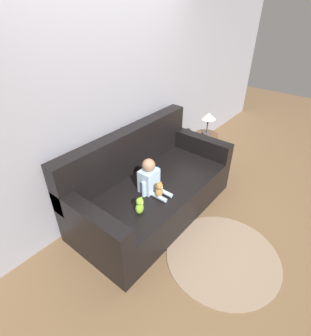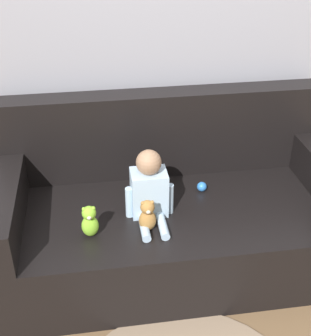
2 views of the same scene
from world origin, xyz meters
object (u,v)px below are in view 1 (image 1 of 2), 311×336
at_px(couch, 150,188).
at_px(side_table, 207,127).
at_px(person_baby, 150,178).
at_px(teddy_bear_brown, 159,190).
at_px(toy_ball, 157,169).
at_px(plush_toy_side, 140,206).

bearing_deg(couch, side_table, -0.41).
distance_m(couch, person_baby, 0.34).
xyz_separation_m(teddy_bear_brown, toy_ball, (0.39, 0.34, -0.07)).
bearing_deg(toy_ball, couch, -166.28).
distance_m(teddy_bear_brown, side_table, 1.52).
distance_m(couch, toy_ball, 0.26).
height_order(plush_toy_side, toy_ball, plush_toy_side).
relative_size(plush_toy_side, side_table, 0.22).
xyz_separation_m(couch, teddy_bear_brown, (-0.18, -0.29, 0.21)).
xyz_separation_m(person_baby, side_table, (1.46, 0.12, 0.06)).
bearing_deg(toy_ball, plush_toy_side, -154.35).
bearing_deg(plush_toy_side, person_baby, 24.32).
height_order(couch, teddy_bear_brown, couch).
bearing_deg(side_table, toy_ball, 176.86).
height_order(couch, plush_toy_side, couch).
relative_size(couch, toy_ball, 33.76).
distance_m(couch, side_table, 1.35).
bearing_deg(person_baby, toy_ball, 26.92).
distance_m(teddy_bear_brown, plush_toy_side, 0.31).
bearing_deg(teddy_bear_brown, person_baby, 78.27).
bearing_deg(teddy_bear_brown, couch, 57.68).
xyz_separation_m(teddy_bear_brown, plush_toy_side, (-0.31, -0.00, -0.00)).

